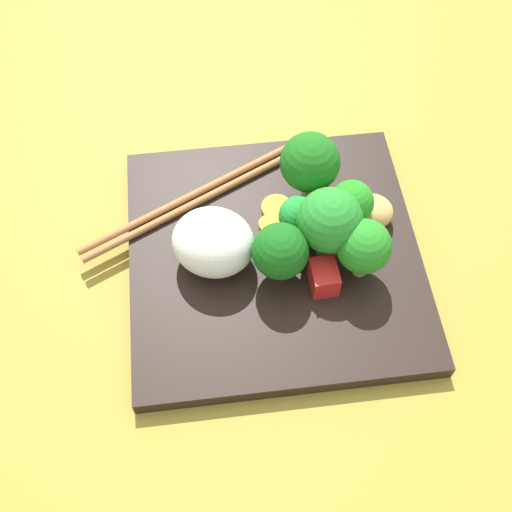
{
  "coord_description": "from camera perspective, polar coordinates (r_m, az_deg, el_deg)",
  "views": [
    {
      "loc": [
        30.23,
        -6.26,
        49.82
      ],
      "look_at": [
        1.49,
        -1.87,
        3.6
      ],
      "focal_mm": 45.28,
      "sensor_mm": 36.0,
      "label": 1
    }
  ],
  "objects": [
    {
      "name": "chicken_piece_1",
      "position": [
        0.59,
        10.22,
        3.91
      ],
      "size": [
        4.61,
        4.75,
        2.51
      ],
      "primitive_type": "ellipsoid",
      "rotation": [
        0.0,
        0.0,
        4.39
      ],
      "color": "tan",
      "rests_on": "square_plate"
    },
    {
      "name": "carrot_slice_5",
      "position": [
        0.6,
        7.39,
        4.45
      ],
      "size": [
        3.35,
        3.35,
        0.7
      ],
      "primitive_type": "cylinder",
      "rotation": [
        0.0,
        0.0,
        2.65
      ],
      "color": "orange",
      "rests_on": "square_plate"
    },
    {
      "name": "broccoli_floret_4",
      "position": [
        0.54,
        9.49,
        0.79
      ],
      "size": [
        4.62,
        4.62,
        6.3
      ],
      "color": "#7CB656",
      "rests_on": "square_plate"
    },
    {
      "name": "ground_plane",
      "position": [
        0.59,
        1.57,
        -0.93
      ],
      "size": [
        110.0,
        110.0,
        2.0
      ],
      "primitive_type": "cube",
      "color": "olive"
    },
    {
      "name": "chopstick_pair",
      "position": [
        0.61,
        -5.16,
        5.22
      ],
      "size": [
        11.38,
        22.48,
        0.67
      ],
      "rotation": [
        0.0,
        0.0,
        5.14
      ],
      "color": "#A5683A",
      "rests_on": "square_plate"
    },
    {
      "name": "carrot_slice_4",
      "position": [
        0.58,
        1.2,
        2.69
      ],
      "size": [
        2.55,
        2.55,
        0.8
      ],
      "primitive_type": "cylinder",
      "rotation": [
        0.0,
        0.0,
        2.84
      ],
      "color": "orange",
      "rests_on": "square_plate"
    },
    {
      "name": "broccoli_floret_2",
      "position": [
        0.53,
        2.2,
        0.37
      ],
      "size": [
        4.78,
        4.78,
        6.2
      ],
      "color": "#7EBE5E",
      "rests_on": "square_plate"
    },
    {
      "name": "broccoli_floret_0",
      "position": [
        0.54,
        6.52,
        3.05
      ],
      "size": [
        5.52,
        5.52,
        7.62
      ],
      "color": "#68A448",
      "rests_on": "square_plate"
    },
    {
      "name": "carrot_slice_3",
      "position": [
        0.6,
        1.86,
        4.24
      ],
      "size": [
        4.08,
        4.08,
        0.57
      ],
      "primitive_type": "cylinder",
      "rotation": [
        0.0,
        0.0,
        2.29
      ],
      "color": "orange",
      "rests_on": "square_plate"
    },
    {
      "name": "square_plate",
      "position": [
        0.58,
        1.61,
        -0.0
      ],
      "size": [
        26.45,
        26.45,
        1.6
      ],
      "primitive_type": "cube",
      "rotation": [
        0.0,
        0.0,
        -0.03
      ],
      "color": "black",
      "rests_on": "ground_plane"
    },
    {
      "name": "carrot_slice_0",
      "position": [
        0.58,
        9.91,
        1.35
      ],
      "size": [
        4.12,
        4.12,
        0.61
      ],
      "primitive_type": "cylinder",
      "rotation": [
        0.0,
        0.0,
        3.65
      ],
      "color": "orange",
      "rests_on": "square_plate"
    },
    {
      "name": "carrot_slice_2",
      "position": [
        0.59,
        5.24,
        3.1
      ],
      "size": [
        3.46,
        3.46,
        0.75
      ],
      "primitive_type": "cylinder",
      "rotation": [
        0.0,
        0.0,
        5.57
      ],
      "color": "orange",
      "rests_on": "square_plate"
    },
    {
      "name": "pepper_chunk_0",
      "position": [
        0.55,
        6.01,
        -1.87
      ],
      "size": [
        2.86,
        2.26,
        2.36
      ],
      "primitive_type": "cube",
      "rotation": [
        0.0,
        0.0,
        3.15
      ],
      "color": "red",
      "rests_on": "square_plate"
    },
    {
      "name": "broccoli_floret_1",
      "position": [
        0.56,
        3.8,
        3.52
      ],
      "size": [
        3.58,
        3.58,
        4.54
      ],
      "color": "#83B15C",
      "rests_on": "square_plate"
    },
    {
      "name": "broccoli_floret_3",
      "position": [
        0.57,
        8.4,
        4.53
      ],
      "size": [
        3.92,
        3.92,
        5.69
      ],
      "color": "#579948",
      "rests_on": "square_plate"
    },
    {
      "name": "carrot_slice_1",
      "position": [
        0.57,
        1.31,
        0.6
      ],
      "size": [
        2.63,
        2.63,
        0.51
      ],
      "primitive_type": "cylinder",
      "rotation": [
        0.0,
        0.0,
        4.73
      ],
      "color": "orange",
      "rests_on": "square_plate"
    },
    {
      "name": "rice_mound",
      "position": [
        0.55,
        -3.82,
        1.39
      ],
      "size": [
        8.89,
        9.22,
        5.35
      ],
      "primitive_type": "ellipsoid",
      "rotation": [
        0.0,
        0.0,
        4.24
      ],
      "color": "white",
      "rests_on": "square_plate"
    },
    {
      "name": "broccoli_floret_5",
      "position": [
        0.58,
        4.79,
        8.19
      ],
      "size": [
        5.39,
        5.39,
        7.39
      ],
      "color": "#83B751",
      "rests_on": "square_plate"
    }
  ]
}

